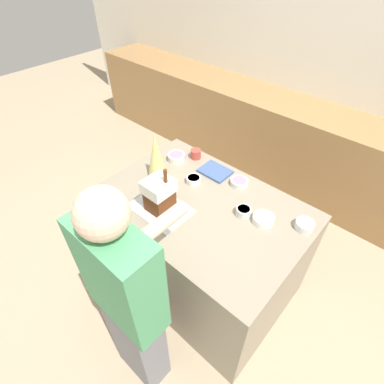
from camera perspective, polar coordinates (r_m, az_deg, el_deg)
name	(u,v)px	position (r m, az deg, el deg)	size (l,w,h in m)	color
ground_plane	(199,276)	(2.73, 1.43, -15.77)	(12.00, 12.00, 0.00)	tan
wall_back	(339,64)	(3.42, 26.15, 21.03)	(8.00, 0.05, 2.60)	white
back_cabinet_block	(302,151)	(3.48, 20.17, 7.43)	(6.00, 0.60, 0.94)	#9E7547
kitchen_island	(200,245)	(2.37, 1.62, -10.05)	(1.41, 0.97, 0.89)	gray
baking_tray	(161,208)	(2.01, -5.99, -3.13)	(0.39, 0.28, 0.01)	silver
gingerbread_house	(159,194)	(1.92, -6.24, -0.44)	(0.17, 0.18, 0.33)	#5B2D14
decorative_tree	(156,157)	(2.17, -6.84, 6.66)	(0.15, 0.15, 0.36)	#DBD675
candy_bowl_front_corner	(194,180)	(2.19, 0.30, 2.38)	(0.11, 0.11, 0.05)	white
candy_bowl_far_left	(239,182)	(2.20, 8.98, 1.89)	(0.13, 0.13, 0.04)	silver
candy_bowl_near_tray_right	(243,211)	(1.98, 9.76, -3.62)	(0.10, 0.10, 0.05)	silver
candy_bowl_near_tray_left	(176,157)	(2.41, -3.01, 6.72)	(0.14, 0.14, 0.05)	silver
candy_bowl_far_right	(305,225)	(1.99, 20.66, -5.90)	(0.12, 0.12, 0.05)	silver
candy_bowl_beside_tree	(263,219)	(1.96, 13.44, -5.00)	(0.14, 0.14, 0.04)	white
cookbook	(215,171)	(2.30, 4.41, 3.94)	(0.23, 0.18, 0.02)	#3F598C
mug	(196,154)	(2.43, 0.72, 7.27)	(0.08, 0.08, 0.08)	#B24238
person	(129,304)	(1.68, -11.89, -20.21)	(0.43, 0.53, 1.63)	slate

